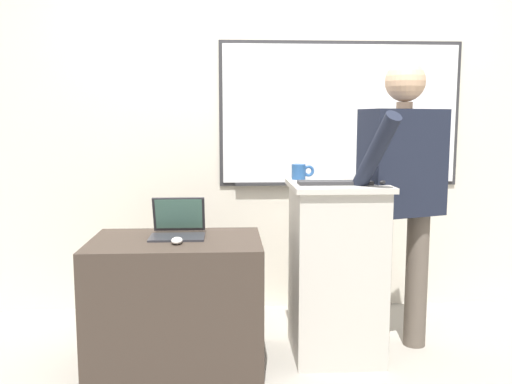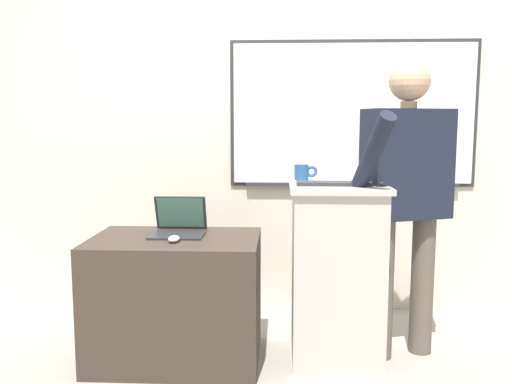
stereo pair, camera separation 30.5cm
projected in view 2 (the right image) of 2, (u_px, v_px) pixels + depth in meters
ground_plane at (289, 381)px, 2.80m from camera, size 30.00×30.00×0.00m
back_wall at (290, 114)px, 3.81m from camera, size 6.40×0.17×2.77m
lectern_podium at (336, 272)px, 3.04m from camera, size 0.53×0.54×1.00m
side_desk at (176, 298)px, 3.04m from camera, size 0.93×0.63×0.70m
person_presenter at (406, 186)px, 3.00m from camera, size 0.65×0.66×1.67m
laptop at (179, 222)px, 3.09m from camera, size 0.30×0.28×0.21m
wireless_keyboard at (334, 183)px, 2.91m from camera, size 0.40×0.12×0.02m
computer_mouse_by_laptop at (174, 239)px, 2.88m from camera, size 0.06×0.10×0.03m
computer_mouse_by_keyboard at (380, 183)px, 2.88m from camera, size 0.06×0.10×0.03m
coffee_mug at (303, 172)px, 3.17m from camera, size 0.13×0.08×0.09m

